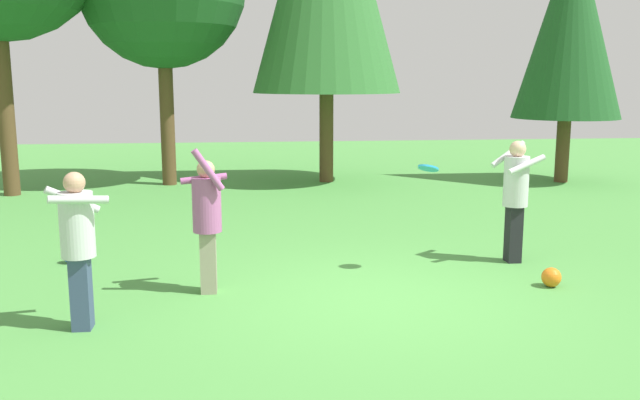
% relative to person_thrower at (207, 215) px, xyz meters
% --- Properties ---
extents(ground_plane, '(40.00, 40.00, 0.00)m').
position_rel_person_thrower_xyz_m(ground_plane, '(1.97, -0.50, -0.95)').
color(ground_plane, '#4C9342').
extents(person_thrower, '(0.56, 0.56, 1.76)m').
position_rel_person_thrower_xyz_m(person_thrower, '(0.00, 0.00, 0.00)').
color(person_thrower, gray).
rests_on(person_thrower, ground_plane).
extents(person_catcher, '(0.68, 0.62, 1.70)m').
position_rel_person_thrower_xyz_m(person_catcher, '(4.16, 0.92, 0.06)').
color(person_catcher, black).
rests_on(person_catcher, ground_plane).
extents(person_bystander, '(0.69, 0.65, 1.63)m').
position_rel_person_thrower_xyz_m(person_bystander, '(-1.23, -1.09, 0.01)').
color(person_bystander, '#38476B').
rests_on(person_bystander, ground_plane).
extents(frisbee, '(0.37, 0.37, 0.13)m').
position_rel_person_thrower_xyz_m(frisbee, '(2.81, 0.53, 0.44)').
color(frisbee, '#2393D1').
extents(ball_orange, '(0.24, 0.24, 0.24)m').
position_rel_person_thrower_xyz_m(ball_orange, '(4.18, -0.26, -0.83)').
color(ball_orange, orange).
rests_on(ball_orange, ground_plane).
extents(ball_blue, '(0.22, 0.22, 0.22)m').
position_rel_person_thrower_xyz_m(ball_blue, '(-1.97, 1.53, -0.84)').
color(ball_blue, blue).
rests_on(ball_blue, ground_plane).
extents(tree_far_right, '(2.57, 2.57, 6.14)m').
position_rel_person_thrower_xyz_m(tree_far_right, '(8.24, 7.99, 2.88)').
color(tree_far_right, brown).
rests_on(tree_far_right, ground_plane).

